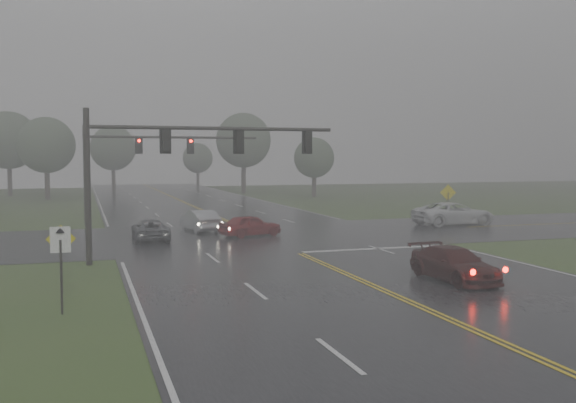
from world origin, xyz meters
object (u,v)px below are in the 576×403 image
object	(u,v)px
sedan_red	(250,237)
sedan_silver	(200,232)
car_grey	(151,240)
pickup_white	(453,225)
signal_gantry_far	(141,155)
signal_gantry_near	(168,156)
sedan_maroon	(454,281)

from	to	relation	value
sedan_red	sedan_silver	bearing A→B (deg)	19.02
car_grey	pickup_white	size ratio (longest dim) A/B	0.74
sedan_red	signal_gantry_far	bearing A→B (deg)	13.34
sedan_red	signal_gantry_far	distance (m)	12.56
signal_gantry_near	car_grey	bearing A→B (deg)	90.44
signal_gantry_near	signal_gantry_far	size ratio (longest dim) A/B	0.93
sedan_maroon	pickup_white	xyz separation A→B (m)	(11.40, 18.05, 0.00)
sedan_red	car_grey	xyz separation A→B (m)	(-6.04, 0.02, 0.00)
sedan_maroon	sedan_silver	xyz separation A→B (m)	(-6.62, 19.78, 0.00)
sedan_silver	pickup_white	size ratio (longest dim) A/B	0.73
sedan_silver	sedan_maroon	bearing A→B (deg)	99.63
sedan_red	sedan_silver	xyz separation A→B (m)	(-2.50, 3.56, 0.00)
sedan_red	sedan_maroon	bearing A→B (deg)	178.25
signal_gantry_near	sedan_red	bearing A→B (deg)	52.68
sedan_maroon	sedan_red	distance (m)	16.73
pickup_white	sedan_silver	bearing A→B (deg)	82.89
sedan_silver	car_grey	distance (m)	5.01
sedan_maroon	pickup_white	distance (m)	21.35
sedan_maroon	sedan_red	bearing A→B (deg)	101.49
sedan_maroon	sedan_silver	size ratio (longest dim) A/B	1.06
sedan_red	sedan_silver	distance (m)	4.35
sedan_maroon	signal_gantry_far	size ratio (longest dim) A/B	0.35
signal_gantry_near	signal_gantry_far	world-z (taller)	signal_gantry_far
sedan_red	signal_gantry_near	distance (m)	11.04
sedan_maroon	pickup_white	bearing A→B (deg)	54.98
car_grey	pickup_white	world-z (taller)	pickup_white
car_grey	signal_gantry_far	world-z (taller)	signal_gantry_far
signal_gantry_near	signal_gantry_far	bearing A→B (deg)	88.88
pickup_white	signal_gantry_near	world-z (taller)	signal_gantry_near
sedan_maroon	signal_gantry_near	bearing A→B (deg)	137.59
sedan_red	car_grey	distance (m)	6.04
car_grey	pickup_white	distance (m)	21.63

